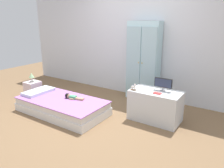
# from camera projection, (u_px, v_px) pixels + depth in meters

# --- Properties ---
(ground_plane) EXTENTS (10.00, 10.00, 0.02)m
(ground_plane) POSITION_uv_depth(u_px,v_px,m) (93.00, 119.00, 3.89)
(ground_plane) COLOR brown
(back_wall) EXTENTS (6.40, 0.05, 2.70)m
(back_wall) POSITION_uv_depth(u_px,v_px,m) (136.00, 36.00, 4.75)
(back_wall) COLOR silver
(back_wall) RESTS_ON ground_plane
(bed) EXTENTS (1.70, 0.86, 0.27)m
(bed) POSITION_uv_depth(u_px,v_px,m) (62.00, 106.00, 4.09)
(bed) COLOR white
(bed) RESTS_ON ground_plane
(pillow) EXTENTS (0.32, 0.62, 0.06)m
(pillow) POSITION_uv_depth(u_px,v_px,m) (39.00, 91.00, 4.38)
(pillow) COLOR silver
(pillow) RESTS_ON bed
(doll) EXTENTS (0.39, 0.16, 0.10)m
(doll) POSITION_uv_depth(u_px,v_px,m) (71.00, 97.00, 4.07)
(doll) COLOR #4CA375
(doll) RESTS_ON bed
(nightstand) EXTENTS (0.29, 0.29, 0.39)m
(nightstand) POSITION_uv_depth(u_px,v_px,m) (33.00, 90.00, 4.80)
(nightstand) COLOR silver
(nightstand) RESTS_ON ground_plane
(table_lamp) EXTENTS (0.12, 0.12, 0.20)m
(table_lamp) POSITION_uv_depth(u_px,v_px,m) (31.00, 76.00, 4.71)
(table_lamp) COLOR #B7B2AD
(table_lamp) RESTS_ON nightstand
(wardrobe) EXTENTS (0.69, 0.30, 1.67)m
(wardrobe) POSITION_uv_depth(u_px,v_px,m) (143.00, 62.00, 4.60)
(wardrobe) COLOR silver
(wardrobe) RESTS_ON ground_plane
(tv_stand) EXTENTS (0.86, 0.49, 0.54)m
(tv_stand) POSITION_uv_depth(u_px,v_px,m) (155.00, 106.00, 3.75)
(tv_stand) COLOR silver
(tv_stand) RESTS_ON ground_plane
(tv_monitor) EXTENTS (0.31, 0.10, 0.22)m
(tv_monitor) POSITION_uv_depth(u_px,v_px,m) (163.00, 83.00, 3.66)
(tv_monitor) COLOR #99999E
(tv_monitor) RESTS_ON tv_stand
(rocking_horse_toy) EXTENTS (0.10, 0.04, 0.12)m
(rocking_horse_toy) POSITION_uv_depth(u_px,v_px,m) (134.00, 87.00, 3.71)
(rocking_horse_toy) COLOR #8E6642
(rocking_horse_toy) RESTS_ON tv_stand
(book_red) EXTENTS (0.13, 0.09, 0.01)m
(book_red) POSITION_uv_depth(u_px,v_px,m) (157.00, 93.00, 3.55)
(book_red) COLOR #CC3838
(book_red) RESTS_ON tv_stand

